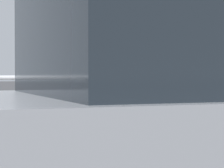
{
  "coord_description": "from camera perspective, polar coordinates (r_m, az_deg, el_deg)",
  "views": [
    {
      "loc": [
        -1.34,
        -3.44,
        1.23
      ],
      "look_at": [
        0.06,
        0.5,
        1.15
      ],
      "focal_mm": 74.78,
      "sensor_mm": 36.0,
      "label": 1
    }
  ],
  "objects": [
    {
      "name": "parked_sedan_gray",
      "position": [
        2.86,
        11.32,
        -6.03
      ],
      "size": [
        4.64,
        1.92,
        1.76
      ],
      "rotation": [
        0.0,
        0.0,
        -1.54
      ],
      "color": "slate",
      "rests_on": "ground"
    },
    {
      "name": "parking_meter",
      "position": [
        3.95,
        -4.86,
        2.21
      ],
      "size": [
        0.18,
        0.19,
        1.58
      ],
      "rotation": [
        0.0,
        0.0,
        3.07
      ],
      "color": "slate",
      "rests_on": "sidewalk_curb"
    },
    {
      "name": "background_railing",
      "position": [
        6.61,
        -7.84,
        -1.58
      ],
      "size": [
        24.06,
        0.06,
        1.08
      ],
      "color": "gray",
      "rests_on": "sidewalk_curb"
    },
    {
      "name": "pedestrian_at_meter",
      "position": [
        4.2,
        3.39,
        -0.97
      ],
      "size": [
        0.61,
        0.6,
        1.64
      ],
      "rotation": [
        0.0,
        0.0,
        -3.09
      ],
      "color": "#1E233F",
      "rests_on": "sidewalk_curb"
    }
  ]
}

